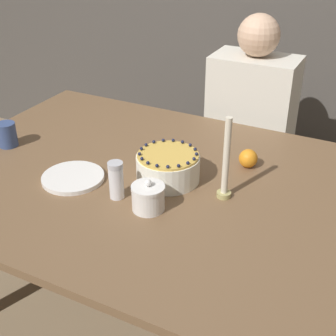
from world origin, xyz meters
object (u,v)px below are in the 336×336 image
object	(u,v)px
cake	(168,167)
candle	(226,165)
sugar_bowl	(148,197)
person_man_blue_shirt	(248,150)
sugar_shaker	(116,180)

from	to	relation	value
cake	candle	distance (m)	0.23
sugar_bowl	person_man_blue_shirt	world-z (taller)	person_man_blue_shirt
candle	person_man_blue_shirt	size ratio (longest dim) A/B	0.25
sugar_bowl	sugar_shaker	bearing A→B (deg)	173.92
candle	sugar_shaker	bearing A→B (deg)	-152.24
sugar_shaker	person_man_blue_shirt	xyz separation A→B (m)	(0.16, 0.96, -0.29)
sugar_bowl	candle	bearing A→B (deg)	43.50
cake	candle	xyz separation A→B (m)	(0.22, -0.01, 0.07)
sugar_shaker	person_man_blue_shirt	size ratio (longest dim) A/B	0.11
sugar_shaker	cake	bearing A→B (deg)	60.45
cake	candle	size ratio (longest dim) A/B	0.78
person_man_blue_shirt	candle	bearing A→B (deg)	101.32
sugar_bowl	candle	distance (m)	0.28
cake	person_man_blue_shirt	distance (m)	0.83
candle	person_man_blue_shirt	bearing A→B (deg)	101.32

